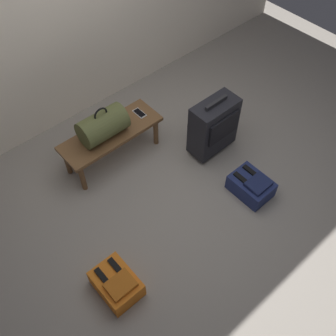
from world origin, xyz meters
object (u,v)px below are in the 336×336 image
at_px(suitcase_upright_charcoal, 214,126).
at_px(backpack_orange, 117,284).
at_px(backpack_navy, 251,186).
at_px(duffel_bag_olive, 103,125).
at_px(cell_phone, 140,113).
at_px(bench, 111,136).

relative_size(suitcase_upright_charcoal, backpack_orange, 1.70).
distance_m(backpack_orange, backpack_navy, 1.50).
xyz_separation_m(duffel_bag_olive, backpack_navy, (0.77, -1.19, -0.40)).
bearing_deg(suitcase_upright_charcoal, cell_phone, 127.76).
distance_m(bench, backpack_orange, 1.39).
bearing_deg(cell_phone, backpack_navy, -74.14).
height_order(cell_phone, backpack_orange, cell_phone).
bearing_deg(suitcase_upright_charcoal, backpack_orange, -160.85).
xyz_separation_m(cell_phone, suitcase_upright_charcoal, (0.45, -0.58, -0.04)).
bearing_deg(backpack_navy, cell_phone, 105.86).
xyz_separation_m(bench, backpack_navy, (0.70, -1.19, -0.21)).
bearing_deg(bench, backpack_navy, -59.40).
distance_m(bench, duffel_bag_olive, 0.20).
distance_m(cell_phone, suitcase_upright_charcoal, 0.73).
height_order(duffel_bag_olive, backpack_navy, duffel_bag_olive).
distance_m(duffel_bag_olive, cell_phone, 0.45).
xyz_separation_m(bench, suitcase_upright_charcoal, (0.81, -0.56, 0.02)).
height_order(cell_phone, backpack_navy, cell_phone).
height_order(bench, suitcase_upright_charcoal, suitcase_upright_charcoal).
bearing_deg(duffel_bag_olive, suitcase_upright_charcoal, -32.78).
xyz_separation_m(suitcase_upright_charcoal, backpack_navy, (-0.11, -0.62, -0.24)).
height_order(suitcase_upright_charcoal, backpack_navy, suitcase_upright_charcoal).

